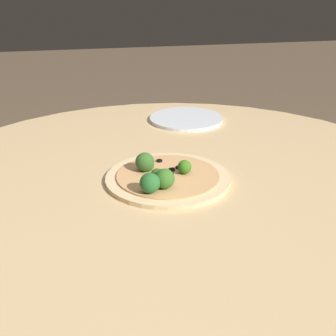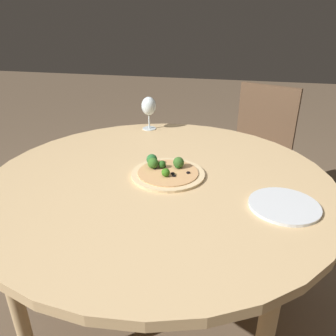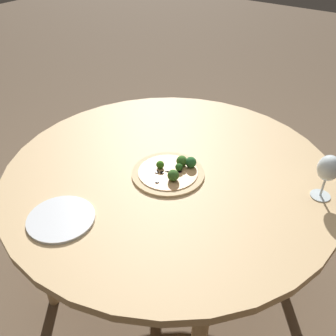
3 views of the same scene
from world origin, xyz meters
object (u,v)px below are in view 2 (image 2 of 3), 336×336
chair (256,151)px  plate_near (284,206)px  pizza (167,171)px  wine_glass (149,107)px

chair → plate_near: size_ratio=3.92×
chair → pizza: size_ratio=3.14×
chair → plate_near: (-1.10, -0.03, 0.26)m
chair → wine_glass: wine_glass is taller
wine_glass → chair: bearing=-52.4°
pizza → plate_near: (-0.15, -0.41, -0.01)m
wine_glass → plate_near: (-0.65, -0.62, -0.11)m
pizza → plate_near: bearing=-109.5°
wine_glass → plate_near: wine_glass is taller
chair → wine_glass: 0.83m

